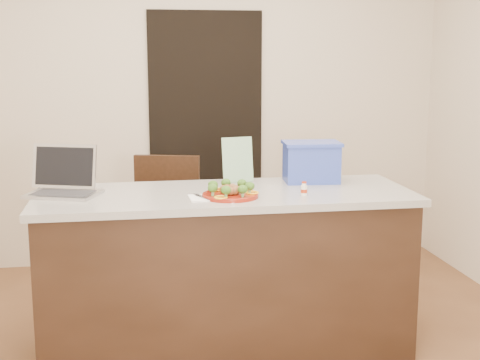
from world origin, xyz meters
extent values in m
plane|color=beige|center=(0.00, 2.00, 1.35)|extent=(4.00, 0.00, 4.00)
plane|color=beige|center=(0.00, -2.00, 1.35)|extent=(4.00, 0.00, 4.00)
cube|color=black|center=(0.10, 1.98, 1.00)|extent=(0.90, 0.02, 2.00)
cube|color=black|center=(0.00, 0.25, 0.44)|extent=(2.00, 0.70, 0.88)
cube|color=beige|center=(0.00, 0.25, 0.90)|extent=(2.06, 0.76, 0.04)
cylinder|color=maroon|center=(0.01, 0.11, 0.93)|extent=(0.30, 0.30, 0.02)
torus|color=maroon|center=(0.01, 0.11, 0.94)|extent=(0.30, 0.30, 0.01)
sphere|color=brown|center=(0.01, 0.11, 0.96)|extent=(0.04, 0.04, 0.04)
sphere|color=brown|center=(-0.02, 0.08, 0.96)|extent=(0.04, 0.04, 0.04)
sphere|color=brown|center=(0.01, 0.07, 0.96)|extent=(0.04, 0.04, 0.04)
sphere|color=brown|center=(0.03, 0.08, 0.96)|extent=(0.04, 0.04, 0.04)
sphere|color=brown|center=(0.05, 0.10, 0.96)|extent=(0.04, 0.04, 0.04)
sphere|color=brown|center=(0.04, 0.13, 0.96)|extent=(0.04, 0.04, 0.04)
sphere|color=brown|center=(0.02, 0.15, 0.96)|extent=(0.04, 0.04, 0.04)
sphere|color=brown|center=(0.00, 0.15, 0.96)|extent=(0.04, 0.04, 0.04)
sphere|color=brown|center=(-0.03, 0.13, 0.96)|extent=(0.04, 0.04, 0.04)
ellipsoid|color=#264C14|center=(0.00, 0.21, 0.98)|extent=(0.05, 0.05, 0.04)
ellipsoid|color=#264C14|center=(-0.08, 0.17, 0.98)|extent=(0.05, 0.05, 0.04)
ellipsoid|color=#264C14|center=(-0.09, 0.08, 0.98)|extent=(0.05, 0.05, 0.04)
ellipsoid|color=#264C14|center=(-0.03, 0.01, 0.98)|extent=(0.05, 0.05, 0.04)
ellipsoid|color=#264C14|center=(0.06, 0.02, 0.98)|extent=(0.05, 0.05, 0.04)
ellipsoid|color=#264C14|center=(0.11, 0.09, 0.98)|extent=(0.05, 0.05, 0.04)
ellipsoid|color=#264C14|center=(0.08, 0.18, 0.98)|extent=(0.05, 0.05, 0.04)
torus|color=yellow|center=(-0.04, 0.21, 0.94)|extent=(0.07, 0.07, 0.01)
torus|color=yellow|center=(-0.06, 0.01, 0.94)|extent=(0.07, 0.07, 0.01)
torus|color=yellow|center=(0.12, 0.10, 0.94)|extent=(0.07, 0.07, 0.01)
cube|color=white|center=(-0.13, 0.10, 0.92)|extent=(0.17, 0.17, 0.01)
cube|color=#AFAFB3|center=(-0.15, 0.08, 0.93)|extent=(0.07, 0.12, 0.00)
cube|color=#AFAFB3|center=(-0.15, 0.15, 0.93)|extent=(0.05, 0.06, 0.00)
cube|color=white|center=(-0.10, 0.06, 0.93)|extent=(0.02, 0.08, 0.01)
cube|color=#AFAFB3|center=(-0.10, 0.15, 0.93)|extent=(0.02, 0.10, 0.00)
cylinder|color=silver|center=(0.40, 0.09, 0.95)|extent=(0.03, 0.03, 0.05)
cylinder|color=silver|center=(0.40, 0.09, 0.98)|extent=(0.02, 0.02, 0.01)
cylinder|color=#B02F12|center=(0.40, 0.09, 0.99)|extent=(0.03, 0.03, 0.01)
cylinder|color=#B02F12|center=(0.40, 0.09, 0.94)|extent=(0.04, 0.04, 0.02)
cube|color=#A9A9AE|center=(-0.87, 0.30, 0.93)|extent=(0.43, 0.36, 0.02)
cube|color=#A9A9AE|center=(-0.87, 0.43, 1.06)|extent=(0.37, 0.18, 0.24)
cube|color=black|center=(-0.87, 0.42, 1.06)|extent=(0.33, 0.16, 0.21)
cube|color=#29292B|center=(-0.87, 0.29, 0.94)|extent=(0.35, 0.27, 0.00)
cube|color=silver|center=(0.11, 0.52, 1.05)|extent=(0.19, 0.07, 0.26)
cube|color=#2F44AB|center=(0.55, 0.46, 1.03)|extent=(0.33, 0.24, 0.22)
cube|color=#2F44AB|center=(0.55, 0.46, 1.15)|extent=(0.35, 0.27, 0.02)
cube|color=#311B0E|center=(-0.27, 0.93, 0.47)|extent=(0.55, 0.55, 0.04)
cube|color=#311B0E|center=(-0.27, 1.12, 0.75)|extent=(0.44, 0.16, 0.50)
cylinder|color=#311B0E|center=(-0.46, 0.74, 0.24)|extent=(0.04, 0.04, 0.47)
cylinder|color=#311B0E|center=(-0.08, 0.74, 0.24)|extent=(0.04, 0.04, 0.47)
cylinder|color=#311B0E|center=(-0.46, 1.11, 0.24)|extent=(0.04, 0.04, 0.47)
cylinder|color=#311B0E|center=(-0.08, 1.11, 0.24)|extent=(0.04, 0.04, 0.47)
camera|label=1|loc=(-0.52, -3.30, 1.67)|focal=50.00mm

